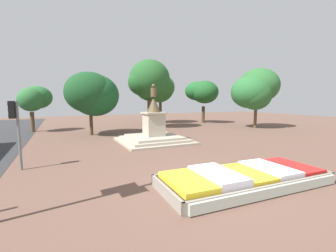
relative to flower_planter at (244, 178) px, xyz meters
name	(u,v)px	position (x,y,z in m)	size (l,w,h in m)	color
ground_plane	(216,185)	(-0.95, 0.45, -0.27)	(89.53, 89.53, 0.00)	brown
flower_planter	(244,178)	(0.00, 0.00, 0.00)	(6.84, 3.03, 0.66)	#38281C
statue_monument	(154,132)	(0.30, 9.93, 0.52)	(5.20, 5.20, 4.53)	#B4AA95
traffic_light_mid_block	(15,122)	(-8.14, 6.00, 2.01)	(0.41, 0.30, 3.23)	slate
park_tree_far_left	(255,90)	(14.62, 13.38, 4.25)	(5.95, 4.92, 7.09)	brown
park_tree_behind_statue	(150,83)	(3.42, 18.71, 5.07)	(5.57, 4.93, 7.98)	#4C3823
park_tree_far_right	(34,99)	(-8.60, 20.82, 3.19)	(3.24, 3.12, 4.78)	brown
park_tree_street_side	(157,86)	(6.48, 23.77, 5.04)	(5.09, 4.95, 7.81)	#4C3823
park_tree_mid_canopy	(202,92)	(12.30, 21.12, 4.24)	(4.21, 4.94, 6.06)	#4C3823
park_tree_distant	(92,93)	(-3.54, 15.81, 3.68)	(4.92, 5.07, 5.93)	#4C3823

